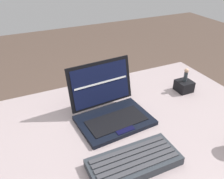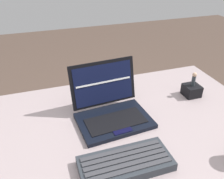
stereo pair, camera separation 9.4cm
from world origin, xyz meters
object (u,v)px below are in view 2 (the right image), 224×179
at_px(laptop_front, 111,109).
at_px(figurine, 194,79).
at_px(external_keyboard, 126,163).
at_px(figurine_stand, 192,90).

xyz_separation_m(laptop_front, figurine, (0.44, 0.05, 0.05)).
relative_size(external_keyboard, figurine, 4.42).
bearing_deg(figurine, laptop_front, -173.72).
bearing_deg(figurine, figurine_stand, -90.00).
bearing_deg(figurine_stand, laptop_front, -173.72).
xyz_separation_m(laptop_front, figurine_stand, (0.44, 0.05, -0.02)).
distance_m(figurine_stand, figurine, 0.07).
relative_size(laptop_front, figurine, 4.47).
bearing_deg(laptop_front, figurine, 6.28).
bearing_deg(laptop_front, external_keyboard, -98.05).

